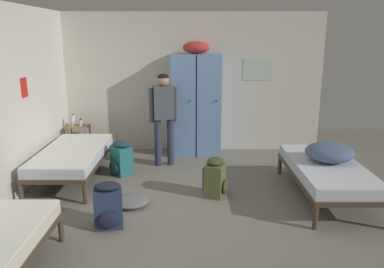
# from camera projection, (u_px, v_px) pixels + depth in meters

# --- Properties ---
(ground_plane) EXTENTS (8.93, 8.93, 0.00)m
(ground_plane) POSITION_uv_depth(u_px,v_px,m) (192.00, 212.00, 4.85)
(ground_plane) COLOR slate
(room_backdrop) EXTENTS (4.89, 5.64, 2.59)m
(room_backdrop) POSITION_uv_depth(u_px,v_px,m) (107.00, 95.00, 5.81)
(room_backdrop) COLOR beige
(room_backdrop) RESTS_ON ground_plane
(locker_bank) EXTENTS (0.90, 0.55, 2.07)m
(locker_bank) POSITION_uv_depth(u_px,v_px,m) (196.00, 103.00, 7.04)
(locker_bank) COLOR #6B93C6
(locker_bank) RESTS_ON ground_plane
(shelf_unit) EXTENTS (0.38, 0.30, 0.57)m
(shelf_unit) POSITION_uv_depth(u_px,v_px,m) (79.00, 138.00, 7.06)
(shelf_unit) COLOR #99704C
(shelf_unit) RESTS_ON ground_plane
(bed_right) EXTENTS (0.90, 1.90, 0.49)m
(bed_right) POSITION_uv_depth(u_px,v_px,m) (327.00, 171.00, 5.23)
(bed_right) COLOR #473828
(bed_right) RESTS_ON ground_plane
(bed_left_rear) EXTENTS (0.90, 1.90, 0.49)m
(bed_left_rear) POSITION_uv_depth(u_px,v_px,m) (73.00, 155.00, 5.89)
(bed_left_rear) COLOR #473828
(bed_left_rear) RESTS_ON ground_plane
(bedding_heap) EXTENTS (0.66, 0.61, 0.26)m
(bedding_heap) POSITION_uv_depth(u_px,v_px,m) (330.00, 152.00, 5.25)
(bedding_heap) COLOR slate
(bedding_heap) RESTS_ON bed_right
(person_traveler) EXTENTS (0.48, 0.27, 1.56)m
(person_traveler) POSITION_uv_depth(u_px,v_px,m) (164.00, 111.00, 6.40)
(person_traveler) COLOR #2D334C
(person_traveler) RESTS_ON ground_plane
(water_bottle) EXTENTS (0.06, 0.06, 0.22)m
(water_bottle) POSITION_uv_depth(u_px,v_px,m) (73.00, 120.00, 7.00)
(water_bottle) COLOR white
(water_bottle) RESTS_ON shelf_unit
(lotion_bottle) EXTENTS (0.06, 0.06, 0.14)m
(lotion_bottle) POSITION_uv_depth(u_px,v_px,m) (81.00, 123.00, 6.95)
(lotion_bottle) COLOR beige
(lotion_bottle) RESTS_ON shelf_unit
(backpack_olive) EXTENTS (0.39, 0.38, 0.55)m
(backpack_olive) POSITION_uv_depth(u_px,v_px,m) (216.00, 178.00, 5.30)
(backpack_olive) COLOR #566038
(backpack_olive) RESTS_ON ground_plane
(backpack_navy) EXTENTS (0.36, 0.38, 0.55)m
(backpack_navy) POSITION_uv_depth(u_px,v_px,m) (108.00, 206.00, 4.42)
(backpack_navy) COLOR navy
(backpack_navy) RESTS_ON ground_plane
(backpack_teal) EXTENTS (0.42, 0.41, 0.55)m
(backpack_teal) POSITION_uv_depth(u_px,v_px,m) (121.00, 159.00, 6.13)
(backpack_teal) COLOR #23666B
(backpack_teal) RESTS_ON ground_plane
(clothes_pile_grey) EXTENTS (0.51, 0.46, 0.11)m
(clothes_pile_grey) POSITION_uv_depth(u_px,v_px,m) (130.00, 201.00, 5.05)
(clothes_pile_grey) COLOR slate
(clothes_pile_grey) RESTS_ON ground_plane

